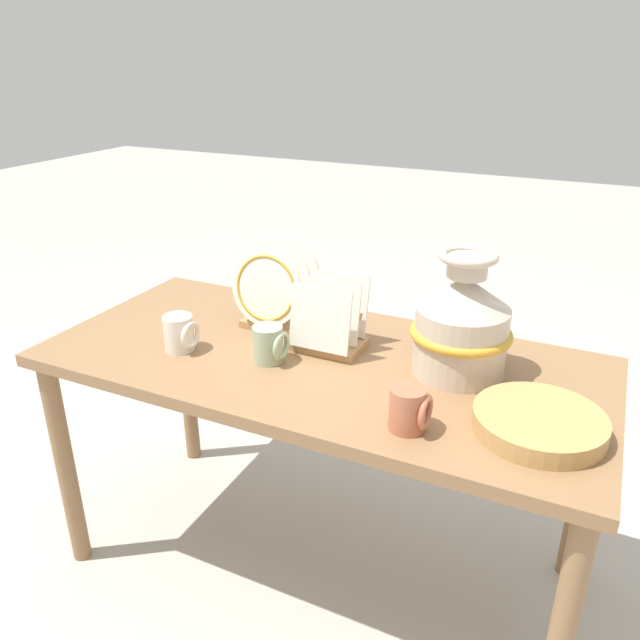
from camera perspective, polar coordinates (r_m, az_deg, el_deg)
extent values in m
plane|color=#B2ADA3|center=(2.16, 0.00, -21.31)|extent=(14.00, 14.00, 0.00)
cube|color=olive|center=(1.72, 0.00, -3.89)|extent=(1.53, 0.71, 0.03)
cylinder|color=olive|center=(2.10, -22.26, -12.24)|extent=(0.06, 0.06, 0.71)
cylinder|color=olive|center=(2.47, -12.09, -5.23)|extent=(0.06, 0.06, 0.71)
cylinder|color=olive|center=(2.05, 22.93, -13.31)|extent=(0.06, 0.06, 0.71)
cylinder|color=beige|center=(1.64, 12.68, -1.83)|extent=(0.24, 0.24, 0.18)
cone|color=beige|center=(1.59, 13.10, 2.46)|extent=(0.24, 0.24, 0.08)
cylinder|color=beige|center=(1.56, 13.33, 4.79)|extent=(0.10, 0.10, 0.05)
torus|color=beige|center=(1.56, 13.42, 5.71)|extent=(0.15, 0.15, 0.02)
torus|color=gold|center=(1.63, 12.75, -1.15)|extent=(0.26, 0.26, 0.02)
cube|color=tan|center=(1.91, -3.91, -0.11)|extent=(0.19, 0.14, 0.02)
cylinder|color=tan|center=(1.97, -4.83, 2.14)|extent=(0.01, 0.01, 0.08)
cylinder|color=tan|center=(1.91, -1.39, 1.52)|extent=(0.01, 0.01, 0.08)
cylinder|color=white|center=(1.81, -4.95, 2.90)|extent=(0.23, 0.05, 0.23)
torus|color=gold|center=(1.81, -4.98, 2.90)|extent=(0.20, 0.04, 0.20)
cylinder|color=white|center=(1.86, -4.02, 3.50)|extent=(0.23, 0.05, 0.23)
cylinder|color=white|center=(1.91, -3.13, 4.07)|extent=(0.23, 0.05, 0.23)
cube|color=tan|center=(1.76, 1.01, -2.22)|extent=(0.19, 0.14, 0.02)
cylinder|color=tan|center=(1.81, -0.14, 0.28)|extent=(0.01, 0.01, 0.08)
cylinder|color=tan|center=(1.76, 3.74, -0.45)|extent=(0.01, 0.01, 0.08)
cube|color=white|center=(1.67, 0.16, 0.10)|extent=(0.17, 0.04, 0.17)
cube|color=white|center=(1.72, 1.03, 0.83)|extent=(0.17, 0.04, 0.17)
cube|color=white|center=(1.77, 1.84, 1.51)|extent=(0.17, 0.04, 0.17)
cube|color=gold|center=(1.66, 0.14, 0.09)|extent=(0.15, 0.01, 0.02)
cylinder|color=tan|center=(1.48, 19.30, -9.44)|extent=(0.29, 0.29, 0.01)
cylinder|color=tan|center=(1.47, 19.35, -9.15)|extent=(0.29, 0.29, 0.01)
cylinder|color=tan|center=(1.47, 19.39, -8.85)|extent=(0.29, 0.29, 0.01)
cylinder|color=tan|center=(1.46, 19.44, -8.55)|extent=(0.29, 0.29, 0.01)
cylinder|color=tan|center=(1.46, 19.49, -8.25)|extent=(0.29, 0.29, 0.01)
cylinder|color=silver|center=(1.78, -12.79, -1.16)|extent=(0.08, 0.08, 0.10)
torus|color=silver|center=(1.75, -11.73, -1.35)|extent=(0.01, 0.08, 0.08)
cylinder|color=#9EB28E|center=(1.67, -4.79, -2.20)|extent=(0.08, 0.08, 0.10)
torus|color=#9EB28E|center=(1.66, -3.56, -2.40)|extent=(0.01, 0.08, 0.08)
cylinder|color=#B76647|center=(1.39, 7.98, -8.04)|extent=(0.08, 0.08, 0.10)
torus|color=#B76647|center=(1.38, 9.61, -8.32)|extent=(0.01, 0.08, 0.08)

